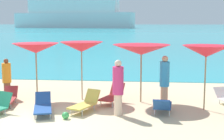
% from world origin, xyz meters
% --- Properties ---
extents(ground_plane, '(50.00, 100.00, 0.30)m').
position_xyz_m(ground_plane, '(0.00, 10.00, -0.15)').
color(ground_plane, beige).
extents(ocean_water, '(650.00, 440.00, 0.02)m').
position_xyz_m(ocean_water, '(0.00, 227.82, 0.01)').
color(ocean_water, '#2DADBC').
rests_on(ocean_water, ground_plane).
extents(umbrella_3, '(1.89, 1.89, 2.33)m').
position_xyz_m(umbrella_3, '(-0.98, 3.34, 2.12)').
color(umbrella_3, '#9E7F59').
rests_on(umbrella_3, ground_plane).
extents(umbrella_4, '(1.86, 1.86, 2.39)m').
position_xyz_m(umbrella_4, '(0.90, 3.44, 2.18)').
color(umbrella_4, '#9E7F59').
rests_on(umbrella_4, ground_plane).
extents(umbrella_5, '(2.36, 2.36, 2.31)m').
position_xyz_m(umbrella_5, '(3.33, 3.23, 2.10)').
color(umbrella_5, '#9E7F59').
rests_on(umbrella_5, ground_plane).
extents(umbrella_6, '(1.89, 1.89, 2.36)m').
position_xyz_m(umbrella_6, '(5.67, 2.29, 2.14)').
color(umbrella_6, '#9E7F59').
rests_on(umbrella_6, ground_plane).
extents(lounge_chair_1, '(1.06, 1.88, 0.62)m').
position_xyz_m(lounge_chair_1, '(-0.05, 1.15, 0.28)').
color(lounge_chair_1, '#1E478C').
rests_on(lounge_chair_1, ground_plane).
extents(lounge_chair_3, '(0.98, 1.44, 0.76)m').
position_xyz_m(lounge_chair_3, '(2.24, 2.83, 0.34)').
color(lounge_chair_3, '#A53333').
rests_on(lounge_chair_3, ground_plane).
extents(lounge_chair_4, '(0.73, 1.64, 0.69)m').
position_xyz_m(lounge_chair_4, '(4.12, 1.50, 0.32)').
color(lounge_chair_4, '#1E478C').
rests_on(lounge_chair_4, ground_plane).
extents(lounge_chair_6, '(0.81, 1.62, 0.61)m').
position_xyz_m(lounge_chair_6, '(-1.81, 2.28, 0.26)').
color(lounge_chair_6, '#A53333').
rests_on(lounge_chair_6, ground_plane).
extents(lounge_chair_7, '(1.05, 1.52, 0.71)m').
position_xyz_m(lounge_chair_7, '(1.38, 1.59, 0.31)').
color(lounge_chair_7, '#D8BF4C').
rests_on(lounge_chair_7, ground_plane).
extents(beachgoer_1, '(0.38, 0.38, 1.92)m').
position_xyz_m(beachgoer_1, '(2.59, 1.24, 1.01)').
color(beachgoer_1, beige).
rests_on(beachgoer_1, ground_plane).
extents(beachgoer_3, '(0.37, 0.37, 1.66)m').
position_xyz_m(beachgoer_3, '(-2.37, 3.54, 0.87)').
color(beachgoer_3, brown).
rests_on(beachgoer_3, ground_plane).
extents(beachgoer_4, '(0.37, 0.37, 1.92)m').
position_xyz_m(beachgoer_4, '(4.24, 2.86, 1.01)').
color(beachgoer_4, '#DBAA84').
rests_on(beachgoer_4, ground_plane).
extents(beach_ball, '(0.24, 0.24, 0.24)m').
position_xyz_m(beach_ball, '(0.90, 0.59, 0.12)').
color(beach_ball, '#3FB259').
rests_on(beach_ball, ground_plane).
extents(cruise_ship, '(68.85, 23.13, 22.38)m').
position_xyz_m(cruise_ship, '(-37.62, 173.11, 8.58)').
color(cruise_ship, white).
rests_on(cruise_ship, ocean_water).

